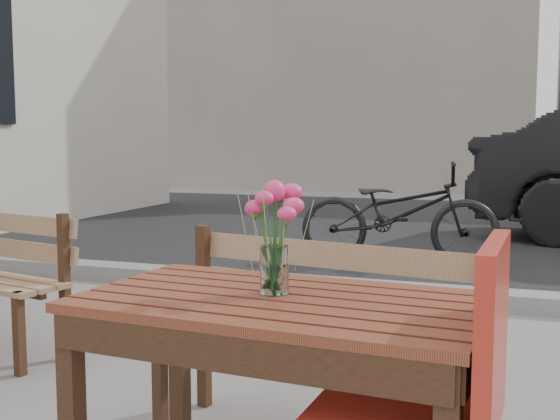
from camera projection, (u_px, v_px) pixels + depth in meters
name	position (u px, v px, depth m)	size (l,w,h in m)	color
street	(430.00, 251.00, 6.90)	(30.00, 8.12, 0.12)	black
backdrop_buildings	(498.00, 23.00, 15.22)	(15.50, 4.00, 8.00)	gray
main_table	(282.00, 337.00, 2.01)	(1.19, 0.75, 0.70)	#552A16
main_bench	(321.00, 316.00, 2.63)	(1.34, 0.61, 0.80)	#8B6748
red_chair	(441.00, 391.00, 1.74)	(0.47, 0.47, 0.91)	red
main_vase	(274.00, 224.00, 2.02)	(0.18, 0.18, 0.33)	white
bicycle	(399.00, 213.00, 6.38)	(0.62, 1.78, 0.94)	black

